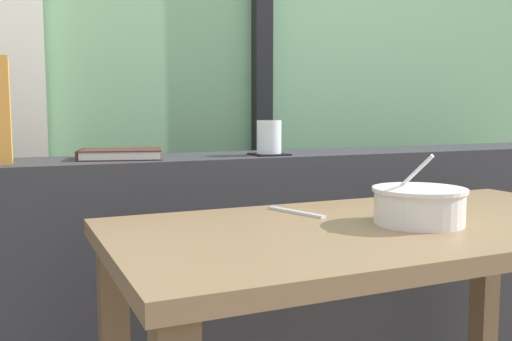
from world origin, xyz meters
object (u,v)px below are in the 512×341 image
closed_book (120,154)px  soup_bowl (419,206)px  breakfast_table (388,273)px  coaster_square (270,154)px  fork_utensil (296,212)px  juice_glass (270,138)px

closed_book → soup_bowl: size_ratio=1.28×
breakfast_table → soup_bowl: bearing=-47.8°
coaster_square → fork_utensil: coaster_square is taller
fork_utensil → soup_bowl: bearing=-68.3°
coaster_square → soup_bowl: 0.57m
juice_glass → soup_bowl: bearing=-82.3°
breakfast_table → juice_glass: juice_glass is taller
coaster_square → closed_book: closed_book is taller
breakfast_table → fork_utensil: fork_utensil is taller
breakfast_table → coaster_square: coaster_square is taller
closed_book → fork_utensil: 0.53m
juice_glass → soup_bowl: (0.08, -0.57, -0.12)m
breakfast_table → soup_bowl: 0.16m
breakfast_table → soup_bowl: size_ratio=6.11×
juice_glass → fork_utensil: bearing=-106.0°
soup_bowl → fork_utensil: 0.28m
fork_utensil → breakfast_table: bearing=-68.9°
juice_glass → coaster_square: bearing=-90.0°
closed_book → fork_utensil: closed_book is taller
coaster_square → juice_glass: size_ratio=1.03×
fork_utensil → juice_glass: bearing=55.9°
soup_bowl → fork_utensil: bearing=129.9°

